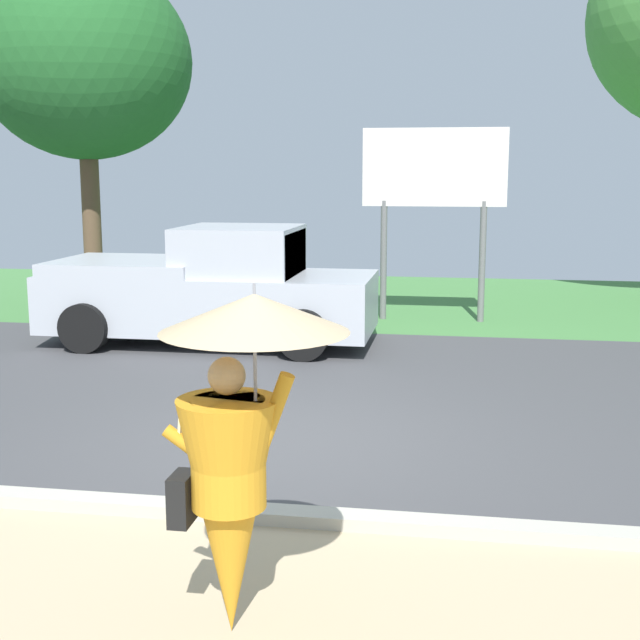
% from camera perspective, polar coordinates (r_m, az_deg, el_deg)
% --- Properties ---
extents(ground_plane, '(40.00, 22.00, 0.20)m').
position_cam_1_polar(ground_plane, '(11.70, 0.43, -3.88)').
color(ground_plane, '#424244').
extents(monk_pedestrian, '(1.12, 1.09, 2.13)m').
position_cam_1_polar(monk_pedestrian, '(5.05, -5.64, -8.74)').
color(monk_pedestrian, orange).
rests_on(monk_pedestrian, ground_plane).
extents(pickup_truck, '(5.20, 2.28, 1.88)m').
position_cam_1_polar(pickup_truck, '(13.77, -7.21, 2.02)').
color(pickup_truck, '#ADB2BA').
rests_on(pickup_truck, ground_plane).
extents(roadside_billboard, '(2.60, 0.12, 3.50)m').
position_cam_1_polar(roadside_billboard, '(15.80, 7.61, 9.14)').
color(roadside_billboard, slate).
rests_on(roadside_billboard, ground_plane).
extents(tree_left_far, '(4.08, 4.08, 6.65)m').
position_cam_1_polar(tree_left_far, '(17.61, -15.41, 16.22)').
color(tree_left_far, brown).
rests_on(tree_left_far, ground_plane).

